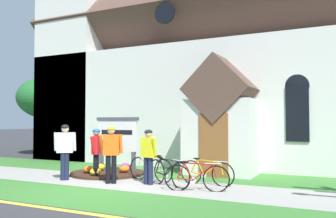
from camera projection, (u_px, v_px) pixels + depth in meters
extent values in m
plane|color=#333335|center=(167.00, 172.00, 12.96)|extent=(140.00, 140.00, 0.00)
cube|color=#99968E|center=(109.00, 181.00, 11.00)|extent=(32.00, 2.23, 0.01)
cube|color=#38722D|center=(59.00, 194.00, 9.04)|extent=(32.00, 2.12, 0.01)
cube|color=#38722D|center=(149.00, 171.00, 13.20)|extent=(24.00, 2.68, 0.01)
cube|color=yellow|center=(20.00, 204.00, 7.95)|extent=(28.00, 0.16, 0.01)
cube|color=silver|center=(205.00, 109.00, 18.63)|extent=(14.45, 9.20, 5.02)
cube|color=brown|center=(204.00, 27.00, 18.78)|extent=(14.95, 9.37, 9.37)
cube|color=silver|center=(81.00, 36.00, 18.54)|extent=(3.20, 3.20, 12.50)
cube|color=silver|center=(221.00, 137.00, 12.59)|extent=(2.40, 1.60, 2.60)
cube|color=brown|center=(221.00, 90.00, 12.65)|extent=(2.40, 1.80, 2.40)
cube|color=brown|center=(213.00, 145.00, 11.85)|extent=(1.00, 0.06, 2.10)
cube|color=black|center=(297.00, 114.00, 12.23)|extent=(0.76, 0.06, 1.90)
cone|color=black|center=(297.00, 86.00, 12.27)|extent=(0.80, 0.06, 0.80)
cylinder|color=black|center=(165.00, 13.00, 14.60)|extent=(0.90, 0.06, 0.90)
cube|color=#474C56|center=(101.00, 161.00, 13.20)|extent=(0.12, 0.12, 0.77)
cube|color=#474C56|center=(134.00, 163.00, 12.61)|extent=(0.12, 0.12, 0.77)
cube|color=white|center=(117.00, 136.00, 12.94)|extent=(1.63, 0.10, 1.10)
cube|color=#474C56|center=(117.00, 119.00, 12.96)|extent=(1.75, 0.14, 0.12)
cube|color=black|center=(117.00, 132.00, 12.90)|extent=(1.30, 0.02, 0.16)
cylinder|color=#382319|center=(108.00, 173.00, 12.37)|extent=(2.52, 2.52, 0.10)
ellipsoid|color=orange|center=(124.00, 169.00, 12.23)|extent=(0.36, 0.36, 0.24)
ellipsoid|color=#CC338C|center=(125.00, 166.00, 12.96)|extent=(0.36, 0.36, 0.24)
ellipsoid|color=gold|center=(100.00, 167.00, 12.72)|extent=(0.36, 0.36, 0.24)
ellipsoid|color=orange|center=(88.00, 169.00, 12.12)|extent=(0.36, 0.36, 0.24)
ellipsoid|color=gold|center=(95.00, 172.00, 11.55)|extent=(0.36, 0.36, 0.24)
torus|color=black|center=(156.00, 172.00, 10.53)|extent=(0.71, 0.30, 0.74)
torus|color=black|center=(180.00, 176.00, 9.79)|extent=(0.71, 0.30, 0.74)
cylinder|color=black|center=(172.00, 168.00, 10.05)|extent=(0.52, 0.23, 0.47)
cylinder|color=black|center=(169.00, 160.00, 10.14)|extent=(0.71, 0.31, 0.05)
cylinder|color=black|center=(163.00, 167.00, 10.32)|extent=(0.25, 0.13, 0.47)
cylinder|color=black|center=(161.00, 174.00, 10.38)|extent=(0.39, 0.18, 0.09)
cylinder|color=black|center=(158.00, 165.00, 10.47)|extent=(0.21, 0.11, 0.42)
cylinder|color=black|center=(179.00, 168.00, 9.82)|extent=(0.12, 0.08, 0.39)
ellipsoid|color=black|center=(160.00, 158.00, 10.41)|extent=(0.25, 0.16, 0.05)
cylinder|color=silver|center=(178.00, 160.00, 9.86)|extent=(0.42, 0.19, 0.03)
cylinder|color=silver|center=(165.00, 175.00, 10.23)|extent=(0.17, 0.08, 0.18)
torus|color=black|center=(177.00, 178.00, 9.51)|extent=(0.69, 0.23, 0.71)
torus|color=black|center=(216.00, 179.00, 9.33)|extent=(0.69, 0.23, 0.71)
cylinder|color=#A51E19|center=(203.00, 172.00, 9.40)|extent=(0.54, 0.19, 0.45)
cylinder|color=#A51E19|center=(199.00, 164.00, 9.43)|extent=(0.74, 0.24, 0.06)
cylinder|color=#A51E19|center=(189.00, 172.00, 9.47)|extent=(0.26, 0.11, 0.47)
cylinder|color=#A51E19|center=(185.00, 179.00, 9.47)|extent=(0.41, 0.15, 0.09)
cylinder|color=#A51E19|center=(181.00, 170.00, 9.50)|extent=(0.22, 0.09, 0.42)
cylinder|color=#A51E19|center=(215.00, 172.00, 9.35)|extent=(0.12, 0.07, 0.38)
ellipsoid|color=black|center=(184.00, 162.00, 9.49)|extent=(0.25, 0.14, 0.05)
cylinder|color=silver|center=(213.00, 164.00, 9.36)|extent=(0.43, 0.15, 0.03)
cylinder|color=silver|center=(193.00, 180.00, 9.44)|extent=(0.18, 0.07, 0.18)
torus|color=black|center=(163.00, 171.00, 10.81)|extent=(0.71, 0.18, 0.72)
torus|color=black|center=(138.00, 168.00, 11.44)|extent=(0.71, 0.18, 0.72)
cylinder|color=#B7B7BC|center=(147.00, 164.00, 11.23)|extent=(0.55, 0.15, 0.46)
cylinder|color=#B7B7BC|center=(149.00, 157.00, 11.17)|extent=(0.75, 0.19, 0.07)
cylinder|color=#B7B7BC|center=(156.00, 164.00, 11.00)|extent=(0.26, 0.09, 0.48)
cylinder|color=#B7B7BC|center=(158.00, 171.00, 10.94)|extent=(0.41, 0.12, 0.09)
cylinder|color=#B7B7BC|center=(161.00, 164.00, 10.88)|extent=(0.22, 0.08, 0.43)
cylinder|color=#B7B7BC|center=(139.00, 162.00, 11.42)|extent=(0.12, 0.06, 0.38)
ellipsoid|color=black|center=(159.00, 156.00, 10.94)|extent=(0.25, 0.13, 0.05)
cylinder|color=silver|center=(140.00, 156.00, 11.40)|extent=(0.44, 0.12, 0.03)
cylinder|color=silver|center=(153.00, 172.00, 11.06)|extent=(0.18, 0.06, 0.18)
torus|color=black|center=(191.00, 172.00, 10.64)|extent=(0.70, 0.11, 0.70)
torus|color=black|center=(223.00, 175.00, 10.10)|extent=(0.70, 0.11, 0.70)
cylinder|color=orange|center=(212.00, 169.00, 10.29)|extent=(0.55, 0.10, 0.42)
cylinder|color=orange|center=(208.00, 161.00, 10.36)|extent=(0.75, 0.12, 0.08)
cylinder|color=orange|center=(200.00, 167.00, 10.49)|extent=(0.26, 0.06, 0.45)
cylinder|color=orange|center=(197.00, 173.00, 10.53)|extent=(0.41, 0.08, 0.09)
cylinder|color=orange|center=(194.00, 166.00, 10.60)|extent=(0.22, 0.06, 0.40)
cylinder|color=orange|center=(222.00, 169.00, 10.13)|extent=(0.12, 0.05, 0.35)
ellipsoid|color=black|center=(197.00, 159.00, 10.56)|extent=(0.25, 0.11, 0.05)
cylinder|color=silver|center=(220.00, 162.00, 10.16)|extent=(0.44, 0.08, 0.03)
cylinder|color=silver|center=(204.00, 175.00, 10.42)|extent=(0.18, 0.04, 0.18)
cylinder|color=#191E38|center=(63.00, 167.00, 11.19)|extent=(0.15, 0.15, 0.86)
cylinder|color=#191E38|center=(67.00, 166.00, 11.21)|extent=(0.15, 0.15, 0.86)
cube|color=silver|center=(65.00, 143.00, 11.22)|extent=(0.51, 0.44, 0.63)
sphere|color=beige|center=(65.00, 129.00, 11.24)|extent=(0.22, 0.22, 0.22)
ellipsoid|color=black|center=(65.00, 127.00, 11.24)|extent=(0.35, 0.36, 0.16)
cylinder|color=silver|center=(56.00, 142.00, 11.22)|extent=(0.09, 0.12, 0.57)
cylinder|color=silver|center=(74.00, 142.00, 11.23)|extent=(0.09, 0.13, 0.57)
cylinder|color=black|center=(114.00, 169.00, 10.58)|extent=(0.15, 0.15, 0.84)
cylinder|color=black|center=(108.00, 170.00, 10.57)|extent=(0.15, 0.15, 0.84)
cube|color=#E55914|center=(111.00, 145.00, 10.60)|extent=(0.51, 0.40, 0.61)
sphere|color=tan|center=(111.00, 131.00, 10.62)|extent=(0.22, 0.22, 0.22)
ellipsoid|color=gold|center=(111.00, 129.00, 10.62)|extent=(0.33, 0.35, 0.15)
cylinder|color=#E55914|center=(121.00, 144.00, 10.58)|extent=(0.09, 0.14, 0.56)
cylinder|color=#E55914|center=(102.00, 144.00, 10.63)|extent=(0.09, 0.24, 0.55)
cylinder|color=black|center=(96.00, 167.00, 11.45)|extent=(0.15, 0.15, 0.79)
cylinder|color=black|center=(97.00, 166.00, 11.57)|extent=(0.15, 0.15, 0.79)
cube|color=red|center=(96.00, 145.00, 11.54)|extent=(0.35, 0.49, 0.58)
sphere|color=#936B51|center=(96.00, 133.00, 11.55)|extent=(0.20, 0.20, 0.20)
ellipsoid|color=#1E59B2|center=(96.00, 131.00, 11.55)|extent=(0.32, 0.30, 0.14)
cylinder|color=red|center=(93.00, 145.00, 11.27)|extent=(0.09, 0.21, 0.52)
cylinder|color=red|center=(100.00, 144.00, 11.81)|extent=(0.09, 0.23, 0.52)
cylinder|color=#191E38|center=(146.00, 171.00, 10.47)|extent=(0.15, 0.15, 0.79)
cylinder|color=#191E38|center=(151.00, 171.00, 10.36)|extent=(0.15, 0.15, 0.79)
cube|color=yellow|center=(148.00, 147.00, 10.44)|extent=(0.48, 0.30, 0.58)
sphere|color=tan|center=(148.00, 134.00, 10.46)|extent=(0.20, 0.20, 0.20)
ellipsoid|color=black|center=(148.00, 132.00, 10.46)|extent=(0.27, 0.30, 0.14)
cylinder|color=yellow|center=(143.00, 146.00, 10.65)|extent=(0.09, 0.16, 0.53)
cylinder|color=yellow|center=(154.00, 147.00, 10.24)|extent=(0.09, 0.23, 0.52)
cylinder|color=#3D2D1E|center=(52.00, 138.00, 19.98)|extent=(0.37, 0.37, 1.83)
ellipsoid|color=#23662D|center=(52.00, 98.00, 20.06)|extent=(3.78, 3.78, 2.43)
ellipsoid|color=#847A5B|center=(331.00, 131.00, 74.77)|extent=(70.11, 49.76, 27.24)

